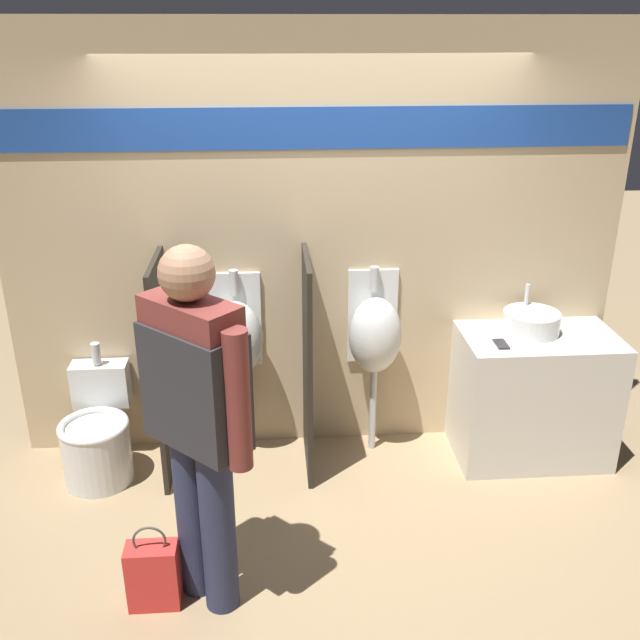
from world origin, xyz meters
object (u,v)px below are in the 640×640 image
at_px(sink_basin, 531,322).
at_px(person_in_vest, 197,410).
at_px(toilet, 97,438).
at_px(shopping_bag, 153,575).
at_px(urinal_near_counter, 236,339).
at_px(cell_phone, 501,344).
at_px(urinal_far, 375,335).

bearing_deg(sink_basin, person_in_vest, -148.71).
bearing_deg(sink_basin, toilet, -177.79).
bearing_deg(shopping_bag, toilet, 113.59).
height_order(toilet, person_in_vest, person_in_vest).
height_order(urinal_near_counter, shopping_bag, urinal_near_counter).
bearing_deg(shopping_bag, cell_phone, 28.05).
relative_size(cell_phone, urinal_near_counter, 0.11).
distance_m(person_in_vest, shopping_bag, 0.92).
bearing_deg(urinal_near_counter, toilet, -167.38).
distance_m(urinal_far, shopping_bag, 1.94).
bearing_deg(toilet, urinal_far, 6.39).
distance_m(sink_basin, urinal_near_counter, 1.85).
xyz_separation_m(urinal_near_counter, urinal_far, (0.88, 0.00, 0.00)).
relative_size(cell_phone, person_in_vest, 0.08).
height_order(toilet, shopping_bag, toilet).
xyz_separation_m(sink_basin, person_in_vest, (-1.97, -1.20, 0.14)).
bearing_deg(shopping_bag, urinal_near_counter, 73.87).
relative_size(urinal_far, person_in_vest, 0.69).
xyz_separation_m(cell_phone, urinal_near_counter, (-1.61, 0.26, -0.03)).
bearing_deg(sink_basin, cell_phone, -144.14).
distance_m(sink_basin, toilet, 2.81).
bearing_deg(sink_basin, shopping_bag, -151.05).
xyz_separation_m(sink_basin, shopping_bag, (-2.23, -1.24, -0.74)).
bearing_deg(toilet, urinal_near_counter, 12.62).
bearing_deg(urinal_far, sink_basin, -5.36).
distance_m(urinal_near_counter, shopping_bag, 1.53).
distance_m(sink_basin, person_in_vest, 2.31).
xyz_separation_m(sink_basin, cell_phone, (-0.24, -0.17, -0.06)).
height_order(cell_phone, shopping_bag, cell_phone).
distance_m(cell_phone, person_in_vest, 2.02).
relative_size(sink_basin, shopping_bag, 0.75).
bearing_deg(person_in_vest, shopping_bag, 51.83).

